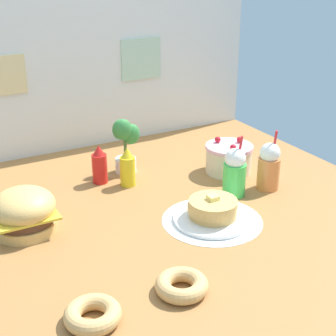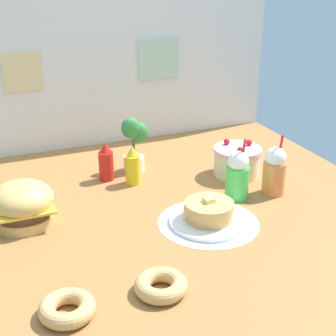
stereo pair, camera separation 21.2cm
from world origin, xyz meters
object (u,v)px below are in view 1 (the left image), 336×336
Objects in this scene: layer_cake at (229,158)px; donut_chocolate at (182,285)px; orange_float_cup at (269,166)px; donut_pink_glaze at (93,314)px; pancake_stack at (212,211)px; ketchup_bottle at (100,165)px; burger at (24,211)px; mustard_bottle at (128,168)px; cream_soda_cup at (235,172)px; potted_plant at (125,143)px.

layer_cake is 1.34× the size of donut_chocolate.
orange_float_cup is 1.14m from donut_pink_glaze.
pancake_stack is 1.83× the size of donut_pink_glaze.
burger is at bearing -146.54° from ketchup_bottle.
donut_pink_glaze is at bearing -113.19° from ketchup_bottle.
layer_cake is 1.25× the size of mustard_bottle.
donut_pink_glaze is at bearing -152.20° from pancake_stack.
cream_soda_cup is 0.18m from orange_float_cup.
layer_cake is (0.34, 0.37, 0.03)m from pancake_stack.
potted_plant is (0.06, 0.14, 0.07)m from mustard_bottle.
pancake_stack is 1.83× the size of donut_chocolate.
cream_soda_cup is 0.56m from potted_plant.
cream_soda_cup reaches higher than donut_chocolate.
ketchup_bottle reaches higher than burger.
orange_float_cup is at bearing -31.92° from mustard_bottle.
donut_chocolate is at bearing -95.46° from ketchup_bottle.
pancake_stack is 1.70× the size of ketchup_bottle.
donut_pink_glaze is 1.00× the size of donut_chocolate.
mustard_bottle is at bearing 77.02° from donut_chocolate.
burger is at bearing -175.00° from layer_cake.
donut_pink_glaze is (-0.86, -0.49, -0.08)m from cream_soda_cup.
cream_soda_cup is 1.00× the size of orange_float_cup.
potted_plant is (-0.44, 0.24, 0.08)m from layer_cake.
pancake_stack is at bearing -22.76° from burger.
orange_float_cup is at bearing 32.96° from donut_chocolate.
ketchup_bottle is at bearing 146.32° from orange_float_cup.
potted_plant is (0.24, 0.96, 0.12)m from donut_chocolate.
burger is 0.87× the size of potted_plant.
ketchup_bottle is at bearing 84.54° from donut_chocolate.
cream_soda_cup is 1.00m from donut_pink_glaze.
mustard_bottle is 0.95m from donut_pink_glaze.
burger is 0.63m from donut_pink_glaze.
orange_float_cup reaches higher than ketchup_bottle.
potted_plant is at bearing 151.54° from layer_cake.
burger is 1.06× the size of layer_cake.
burger is 1.33× the size of mustard_bottle.
burger reaches higher than donut_pink_glaze.
cream_soda_cup is (-0.13, -0.22, 0.04)m from layer_cake.
cream_soda_cup is 0.75m from donut_chocolate.
burger is 0.51m from ketchup_bottle.
pancake_stack is 1.36× the size of layer_cake.
layer_cake is 1.25× the size of ketchup_bottle.
mustard_bottle is at bearing 148.08° from orange_float_cup.
potted_plant is at bearing 17.56° from ketchup_bottle.
donut_chocolate is 0.61× the size of potted_plant.
orange_float_cup reaches higher than mustard_bottle.
pancake_stack is at bearing -132.38° from layer_cake.
donut_chocolate is at bearing -133.69° from layer_cake.
potted_plant is at bearing 68.62° from mustard_bottle.
ketchup_bottle is (0.42, 0.28, 0.00)m from burger.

